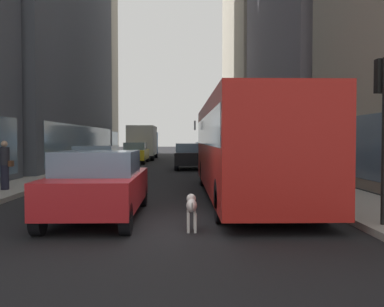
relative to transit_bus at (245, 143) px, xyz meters
name	(u,v)px	position (x,y,z in m)	size (l,w,h in m)	color
ground_plane	(174,157)	(-2.80, 30.78, -1.78)	(120.00, 120.00, 0.00)	black
sidewalk_left	(119,157)	(-8.50, 30.78, -1.70)	(2.40, 110.00, 0.15)	gray
sidewalk_right	(229,156)	(2.90, 30.78, -1.70)	(2.40, 110.00, 0.15)	#9E9991
building_right_far	(267,30)	(9.10, 42.85, 14.39)	(9.42, 23.77, 32.35)	#B2A893
transit_bus	(245,143)	(0.00, 0.00, 0.00)	(2.78, 11.53, 3.05)	red
car_yellow_taxi	(136,153)	(-5.60, 19.57, -0.95)	(1.73, 4.69, 1.62)	yellow
car_grey_wagon	(98,164)	(-5.60, 4.45, -0.95)	(1.70, 4.63, 1.62)	slate
car_black_suv	(189,156)	(-1.60, 13.18, -0.96)	(1.72, 4.18, 1.62)	black
car_red_coupe	(99,184)	(-4.00, -3.60, -0.95)	(1.94, 4.47, 1.62)	red
car_white_van	(206,152)	(0.00, 21.56, -0.95)	(1.93, 4.22, 1.62)	silver
box_truck	(143,141)	(-5.60, 26.20, -0.11)	(2.30, 7.50, 3.05)	#19519E
dalmatian_dog	(192,206)	(-1.83, -4.93, -1.26)	(0.22, 0.96, 0.72)	white
pedestrian_with_handbag	(5,165)	(-8.14, 1.14, -0.76)	(0.45, 0.34, 1.69)	#1E1E2D
traffic_light_near	(383,113)	(2.10, -5.10, 0.66)	(0.24, 0.41, 3.40)	black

